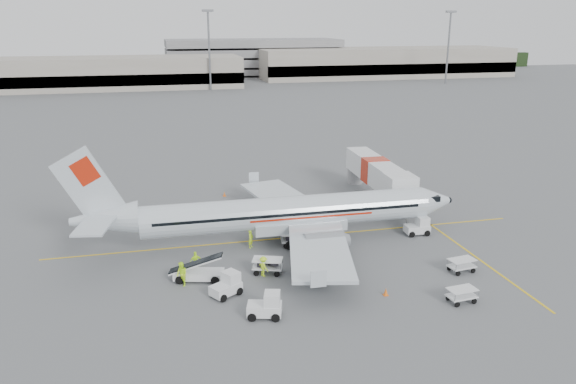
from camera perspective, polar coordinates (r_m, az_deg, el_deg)
The scene contains 26 objects.
ground at distance 52.17m, azimuth 0.52°, elevation -4.62°, with size 360.00×360.00×0.00m, color #56595B.
stripe_lead at distance 52.16m, azimuth 0.52°, elevation -4.62°, with size 44.00×0.20×0.01m, color yellow.
stripe_cross at distance 50.60m, azimuth 18.50°, elevation -6.25°, with size 0.20×20.00×0.01m, color yellow.
terminal_west at distance 179.85m, azimuth -23.00°, elevation 10.98°, with size 110.00×22.00×9.00m, color gray, non-canonical shape.
terminal_east at distance 209.23m, azimuth 9.71°, elevation 12.86°, with size 90.00×26.00×10.00m, color gray, non-canonical shape.
parking_garage at distance 210.64m, azimuth -3.60°, elevation 13.63°, with size 62.00×24.00×14.00m, color slate, non-canonical shape.
treeline at distance 222.93m, azimuth -10.78°, elevation 12.53°, with size 300.00×3.00×6.00m, color black, non-canonical shape.
mast_center at distance 166.09m, azimuth -8.00°, elevation 13.99°, with size 3.20×1.20×22.00m, color slate, non-canonical shape.
mast_east at distance 189.05m, azimuth 15.96°, elevation 13.87°, with size 3.20×1.20×22.00m, color slate, non-canonical shape.
aircraft at distance 49.75m, azimuth 0.03°, elevation 0.06°, with size 34.28×26.87×9.45m, color silver, non-canonical shape.
jet_bridge at distance 63.57m, azimuth 8.80°, elevation 1.34°, with size 3.27×17.42×4.57m, color silver, non-canonical shape.
belt_loader at distance 43.94m, azimuth -9.08°, elevation -7.21°, with size 5.01×1.88×2.71m, color silver, non-canonical shape.
tug_fore at distance 53.93m, azimuth 12.98°, elevation -3.35°, with size 2.24×1.29×1.73m, color silver, non-canonical shape.
tug_mid at distance 38.57m, azimuth -2.41°, elevation -11.38°, with size 2.31×1.33×1.79m, color silver, non-canonical shape.
tug_aft at distance 41.52m, azimuth -6.35°, elevation -9.35°, with size 2.23×1.28×1.72m, color silver, non-canonical shape.
cart_loaded_a at distance 50.05m, azimuth 0.66°, elevation -4.82°, with size 2.38×1.40×1.24m, color silver, non-canonical shape.
cart_loaded_b at distance 44.85m, azimuth -2.09°, elevation -7.52°, with size 2.34×1.38×1.22m, color silver, non-canonical shape.
cart_empty_a at distance 42.36m, azimuth 17.22°, elevation -10.00°, with size 2.04×1.21×1.07m, color silver, non-canonical shape.
cart_empty_b at distance 47.15m, azimuth 17.23°, elevation -7.14°, with size 2.10×1.24×1.10m, color silver, non-canonical shape.
cone_nose at distance 61.80m, azimuth 14.47°, elevation -1.41°, with size 0.35×0.35×0.56m, color orange.
cone_port at distance 64.50m, azimuth -6.48°, elevation -0.20°, with size 0.34×0.34×0.55m, color orange.
cone_stbd at distance 42.17m, azimuth 9.91°, elevation -9.94°, with size 0.36×0.36×0.59m, color orange.
crew_a at distance 49.69m, azimuth -3.81°, elevation -4.77°, with size 0.60×0.40×1.65m, color #B3E11F.
crew_b at distance 43.43m, azimuth -10.75°, elevation -8.20°, with size 0.92×0.72×1.89m, color #B3E11F.
crew_c at distance 44.29m, azimuth -2.52°, elevation -7.56°, with size 1.06×0.61×1.65m, color #B3E11F.
crew_d at distance 45.71m, azimuth -9.35°, elevation -6.96°, with size 0.97×0.40×1.66m, color #B3E11F.
Camera 1 is at (-11.87, -47.03, 19.21)m, focal length 35.00 mm.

